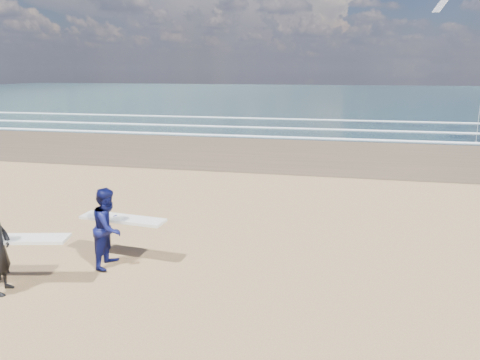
# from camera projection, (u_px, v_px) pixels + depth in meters

# --- Properties ---
(ocean) EXTENTS (220.00, 100.00, 0.02)m
(ocean) POSITION_uv_depth(u_px,v_px,m) (416.00, 97.00, 73.15)
(ocean) COLOR #182D35
(ocean) RESTS_ON ground
(surfer_near) EXTENTS (2.26, 1.24, 1.96)m
(surfer_near) POSITION_uv_depth(u_px,v_px,m) (0.00, 249.00, 9.12)
(surfer_near) COLOR black
(surfer_near) RESTS_ON ground
(surfer_far) EXTENTS (2.24, 1.20, 1.98)m
(surfer_far) POSITION_uv_depth(u_px,v_px,m) (110.00, 227.00, 10.39)
(surfer_far) COLOR #0C1044
(surfer_far) RESTS_ON ground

